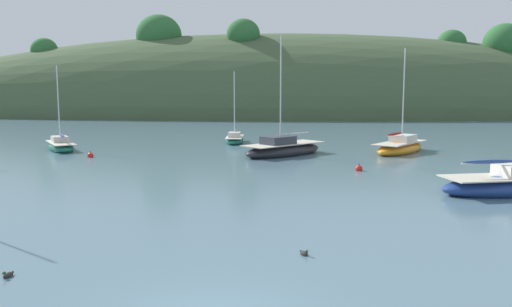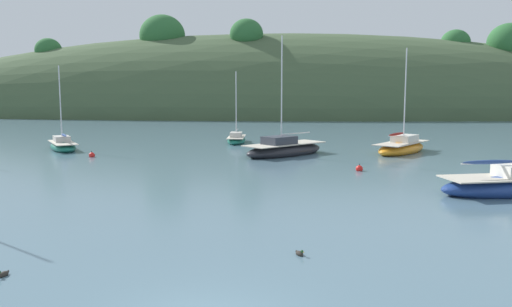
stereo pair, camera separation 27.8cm
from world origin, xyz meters
The scene contains 10 objects.
far_shoreline_hill centered at (0.01, 86.58, 0.09)m, with size 150.00×36.00×33.02m.
sailboat_black_sloop centered at (-2.82, 37.20, 0.31)m, with size 1.71×4.77×6.69m.
sailboat_navy_dinghy centered at (12.48, 14.80, 0.42)m, with size 7.34×3.87×9.44m.
sailboat_orange_cutter centered at (1.63, 28.58, 0.43)m, with size 6.97×6.96×9.09m.
sailboat_blue_center centered at (10.82, 30.68, 0.41)m, with size 5.78×6.82×8.34m.
sailboat_red_portside centered at (-16.49, 30.89, 0.34)m, with size 4.36×5.44×7.03m.
mooring_buoy_channel centered at (6.24, 21.40, 0.12)m, with size 0.44×0.44×0.54m.
mooring_buoy_outer centered at (-12.48, 26.74, 0.12)m, with size 0.44×0.44×0.54m.
duck_straggler centered at (2.20, 5.08, 0.05)m, with size 0.32×0.40×0.24m.
duck_lead centered at (-5.81, 2.86, 0.05)m, with size 0.24×0.43×0.24m.
Camera 2 is at (1.76, -10.07, 5.02)m, focal length 36.24 mm.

